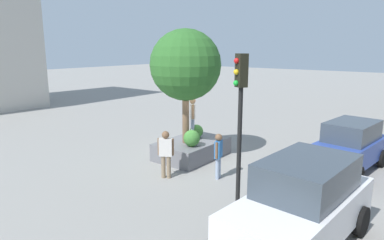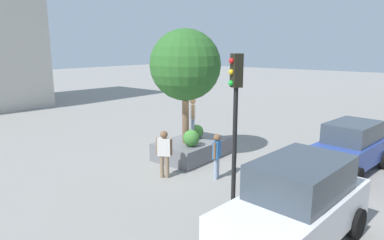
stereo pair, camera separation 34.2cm
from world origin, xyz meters
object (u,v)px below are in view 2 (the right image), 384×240
at_px(police_car, 296,204).
at_px(bystander_watching, 164,151).
at_px(sedan_parked, 350,147).
at_px(passerby_with_bag, 217,153).
at_px(skateboarder, 193,114).
at_px(plaza_tree, 185,65).
at_px(skateboard, 193,137).
at_px(traffic_light_corner, 235,109).
at_px(planter_ledge, 192,149).

distance_m(police_car, bystander_watching, 5.52).
relative_size(sedan_parked, passerby_with_bag, 2.55).
relative_size(police_car, passerby_with_bag, 2.81).
height_order(skateboarder, bystander_watching, skateboarder).
relative_size(plaza_tree, skateboard, 6.04).
distance_m(sedan_parked, bystander_watching, 7.01).
distance_m(plaza_tree, passerby_with_bag, 3.85).
bearing_deg(bystander_watching, plaza_tree, -160.03).
bearing_deg(skateboarder, police_car, 58.10).
relative_size(skateboard, sedan_parked, 0.18).
distance_m(police_car, passerby_with_bag, 4.51).
bearing_deg(bystander_watching, traffic_light_corner, 74.67).
bearing_deg(skateboard, planter_ledge, 34.19).
bearing_deg(plaza_tree, traffic_light_corner, 54.64).
relative_size(skateboard, police_car, 0.17).
bearing_deg(plaza_tree, passerby_with_bag, 67.23).
xyz_separation_m(plaza_tree, passerby_with_bag, (0.95, 2.26, -2.97)).
height_order(skateboard, traffic_light_corner, traffic_light_corner).
height_order(planter_ledge, police_car, police_car).
bearing_deg(skateboarder, passerby_with_bag, 55.96).
xyz_separation_m(sedan_parked, police_car, (6.12, 0.44, 0.11)).
relative_size(skateboard, traffic_light_corner, 0.17).
relative_size(sedan_parked, traffic_light_corner, 0.94).
distance_m(skateboarder, sedan_parked, 6.34).
bearing_deg(skateboarder, plaza_tree, 14.99).
bearing_deg(sedan_parked, skateboard, -69.70).
distance_m(skateboard, passerby_with_bag, 2.96).
bearing_deg(sedan_parked, skateboarder, -69.70).
xyz_separation_m(traffic_light_corner, passerby_with_bag, (-2.08, -2.01, -2.11)).
bearing_deg(bystander_watching, planter_ledge, -163.56).
relative_size(skateboarder, sedan_parked, 0.41).
relative_size(plaza_tree, skateboarder, 2.69).
relative_size(skateboarder, police_car, 0.37).
height_order(plaza_tree, skateboarder, plaza_tree).
bearing_deg(traffic_light_corner, skateboarder, -129.96).
bearing_deg(skateboard, traffic_light_corner, 50.04).
height_order(planter_ledge, traffic_light_corner, traffic_light_corner).
relative_size(plaza_tree, police_car, 1.00).
relative_size(planter_ledge, skateboarder, 1.77).
distance_m(plaza_tree, skateboarder, 2.25).
xyz_separation_m(skateboard, passerby_with_bag, (1.65, 2.45, 0.17)).
height_order(traffic_light_corner, passerby_with_bag, traffic_light_corner).
height_order(planter_ledge, passerby_with_bag, passerby_with_bag).
height_order(skateboard, sedan_parked, sedan_parked).
distance_m(planter_ledge, passerby_with_bag, 2.67).
distance_m(sedan_parked, police_car, 6.14).
height_order(planter_ledge, bystander_watching, bystander_watching).
xyz_separation_m(police_car, bystander_watching, (-1.17, -5.39, -0.06)).
bearing_deg(skateboard, skateboarder, -51.34).
bearing_deg(planter_ledge, traffic_light_corner, 51.15).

